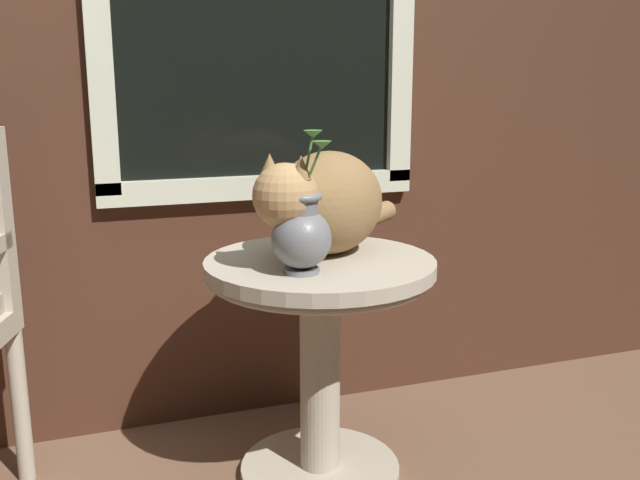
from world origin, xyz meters
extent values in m
cube|color=beige|center=(0.25, 0.68, 0.73)|extent=(0.97, 0.03, 0.07)
cube|color=beige|center=(-0.20, 0.68, 1.23)|extent=(0.07, 0.03, 1.00)
cube|color=beige|center=(0.70, 0.68, 1.23)|extent=(0.07, 0.03, 1.00)
cube|color=black|center=(0.25, 0.70, 1.23)|extent=(0.88, 0.01, 0.98)
cylinder|color=#B2A893|center=(0.28, 0.26, 0.01)|extent=(0.43, 0.43, 0.03)
cylinder|color=#B2A893|center=(0.28, 0.26, 0.30)|extent=(0.11, 0.11, 0.54)
cylinder|color=#B2A893|center=(0.28, 0.26, 0.59)|extent=(0.59, 0.59, 0.03)
torus|color=#B2A893|center=(0.28, 0.26, 0.56)|extent=(0.57, 0.57, 0.02)
cylinder|color=#B2A893|center=(-0.47, 0.50, 0.21)|extent=(0.04, 0.04, 0.42)
ellipsoid|color=olive|center=(0.33, 0.32, 0.74)|extent=(0.42, 0.42, 0.27)
sphere|color=tan|center=(0.17, 0.19, 0.79)|extent=(0.16, 0.16, 0.16)
cone|color=olive|center=(0.14, 0.22, 0.86)|extent=(0.05, 0.05, 0.05)
cone|color=olive|center=(0.20, 0.15, 0.86)|extent=(0.05, 0.05, 0.05)
cylinder|color=olive|center=(0.50, 0.47, 0.66)|extent=(0.26, 0.24, 0.06)
cylinder|color=slate|center=(0.20, 0.16, 0.61)|extent=(0.09, 0.09, 0.01)
ellipsoid|color=slate|center=(0.20, 0.16, 0.69)|extent=(0.14, 0.14, 0.14)
cylinder|color=slate|center=(0.20, 0.16, 0.76)|extent=(0.08, 0.08, 0.05)
torus|color=slate|center=(0.20, 0.16, 0.79)|extent=(0.10, 0.10, 0.02)
cylinder|color=#47893D|center=(0.21, 0.15, 0.86)|extent=(0.03, 0.01, 0.14)
cone|color=#47893D|center=(0.23, 0.15, 0.93)|extent=(0.04, 0.04, 0.02)
cylinder|color=#47893D|center=(0.22, 0.13, 0.85)|extent=(0.04, 0.05, 0.12)
cone|color=#47893D|center=(0.23, 0.11, 0.91)|extent=(0.04, 0.04, 0.02)
camera|label=1|loc=(-0.29, -1.38, 1.05)|focal=39.84mm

